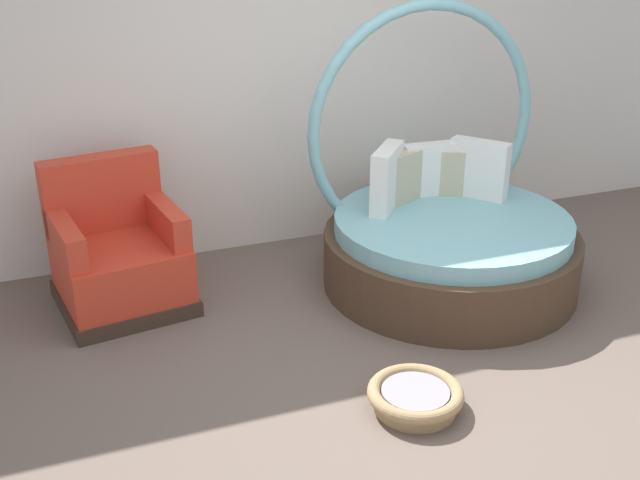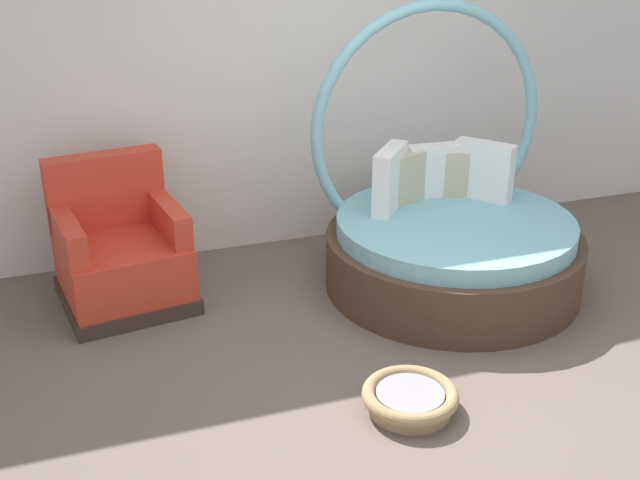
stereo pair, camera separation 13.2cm
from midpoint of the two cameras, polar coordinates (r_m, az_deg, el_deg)
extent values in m
cube|color=#66564C|center=(4.37, 5.43, -11.02)|extent=(8.00, 8.00, 0.02)
cube|color=silver|center=(5.74, -3.84, 14.36)|extent=(8.00, 0.12, 3.06)
cylinder|color=#473323|center=(5.42, 8.78, -1.35)|extent=(1.73, 1.73, 0.39)
cylinder|color=#7AB7C1|center=(5.32, 8.95, 1.13)|extent=(1.60, 1.60, 0.12)
torus|color=#7AB7C1|center=(5.53, 6.93, 8.24)|extent=(1.73, 0.08, 1.73)
cube|color=white|center=(5.61, 10.88, 5.12)|extent=(0.35, 0.40, 0.41)
cube|color=#BCB293|center=(5.65, 8.85, 4.93)|extent=(0.35, 0.25, 0.33)
cube|color=white|center=(5.60, 7.19, 5.13)|extent=(0.38, 0.14, 0.37)
cube|color=#BCB293|center=(5.48, 5.57, 4.69)|extent=(0.37, 0.25, 0.35)
cube|color=white|center=(5.31, 4.20, 4.52)|extent=(0.37, 0.41, 0.43)
cube|color=#38281E|center=(5.32, -14.78, -4.12)|extent=(0.91, 0.91, 0.10)
cube|color=red|center=(5.23, -15.03, -1.99)|extent=(0.86, 0.86, 0.34)
cube|color=red|center=(5.35, -16.37, 3.35)|extent=(0.78, 0.27, 0.50)
cube|color=red|center=(5.06, -18.84, 0.13)|extent=(0.22, 0.69, 0.22)
cube|color=red|center=(5.19, -11.96, 1.52)|extent=(0.22, 0.69, 0.22)
cylinder|color=#9E7F56|center=(4.22, 6.04, -11.79)|extent=(0.44, 0.44, 0.06)
torus|color=#9E7F56|center=(4.18, 6.07, -11.07)|extent=(0.51, 0.51, 0.07)
cylinder|color=gray|center=(4.19, 6.07, -11.18)|extent=(0.36, 0.36, 0.05)
camera|label=1|loc=(0.07, -90.80, -0.35)|focal=43.79mm
camera|label=2|loc=(0.07, 89.20, 0.35)|focal=43.79mm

